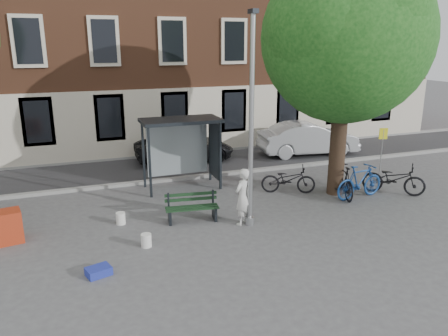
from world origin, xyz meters
The scene contains 22 objects.
ground centered at (0.00, 0.00, 0.00)m, with size 90.00×90.00×0.00m, color #4C4C4F.
road centered at (0.00, 7.00, 0.01)m, with size 40.00×4.00×0.01m, color #28282B.
curb_near centered at (0.00, 5.00, 0.06)m, with size 40.00×0.25×0.12m, color gray.
curb_far centered at (0.00, 9.00, 0.06)m, with size 40.00×0.25×0.12m, color gray.
building_row centered at (0.00, 13.00, 7.00)m, with size 30.00×8.00×14.00m, color brown.
lamppost centered at (0.00, 0.00, 2.78)m, with size 0.28×0.35×6.11m.
tree_right centered at (4.01, 1.38, 5.62)m, with size 5.76×5.60×8.20m.
bus_shelter centered at (-0.61, 4.11, 1.92)m, with size 2.85×1.45×2.62m.
painter centered at (-0.19, 0.10, 0.87)m, with size 0.63×0.42×1.74m, color silver.
bench centered at (-1.53, 0.89, 0.38)m, with size 1.66×0.74×0.83m.
bike_a centered at (2.45, 2.14, 0.51)m, with size 0.68×1.94×1.02m, color black.
bike_b centered at (4.51, 0.79, 0.60)m, with size 0.57×2.01×1.21m, color navy.
bike_c centered at (5.95, 0.75, 0.56)m, with size 0.75×2.14×1.13m, color black.
bike_d centered at (4.07, 1.13, 0.58)m, with size 0.54×1.92×1.15m, color black.
car_dark centered at (0.12, 7.76, 0.63)m, with size 2.08×4.51×1.25m, color black.
car_silver centered at (6.04, 6.82, 0.79)m, with size 1.66×4.77×1.57m, color #AFB1B7.
red_stand centered at (-6.74, 1.16, 0.45)m, with size 0.90×0.60×0.90m, color #A52F16.
blue_crate centered at (-4.51, -1.50, 0.10)m, with size 0.55×0.40×0.20m, color #212E9B.
bucket_a centered at (-3.62, 1.37, 0.18)m, with size 0.28×0.28×0.36m, color white.
bucket_b centered at (-6.58, 1.04, 0.18)m, with size 0.28×0.28×0.36m, color white.
bucket_c centered at (-3.18, -0.41, 0.18)m, with size 0.28×0.28×0.36m, color white.
notice_sign centered at (7.00, 2.75, 1.44)m, with size 0.33×0.13×1.97m.
Camera 1 is at (-4.92, -11.11, 5.28)m, focal length 35.00 mm.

